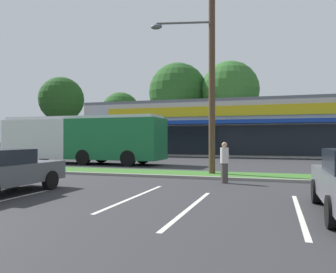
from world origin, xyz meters
The scene contains 14 objects.
grass_median centered at (0.00, 14.00, 0.06)m, with size 56.00×2.20×0.12m, color #386B28.
curb_lip centered at (0.00, 12.78, 0.06)m, with size 56.00×0.24×0.12m, color gray.
parking_stripe_2 centered at (3.70, 7.75, 0.00)m, with size 0.12×4.80×0.01m, color silver.
parking_stripe_3 centered at (5.65, 6.77, 0.00)m, with size 0.12×4.80×0.01m, color silver.
parking_stripe_4 centered at (8.23, 7.00, 0.00)m, with size 0.12×4.80×0.01m, color silver.
storefront_building centered at (3.12, 37.02, 2.77)m, with size 29.60×15.39×5.53m.
tree_far_left centered at (-22.95, 42.14, 7.59)m, with size 6.69×6.69×10.96m.
tree_left centered at (-15.17, 46.31, 5.91)m, with size 5.92×5.92×8.89m.
tree_mid_left centered at (-5.59, 45.17, 8.37)m, with size 8.33×8.33×12.55m.
tree_mid centered at (1.81, 45.22, 8.35)m, with size 7.91×7.91×12.31m.
utility_pole centered at (4.75, 14.07, 5.32)m, with size 3.15×2.37×9.95m.
city_bus centered at (-5.12, 19.11, 1.77)m, with size 11.84×2.87×3.25m.
bus_stop_bench centered at (-4.78, 11.94, 0.50)m, with size 1.60×0.45×0.95m.
pedestrian_by_pole centered at (5.81, 11.73, 0.80)m, with size 0.32×0.32×1.60m.
Camera 1 is at (7.70, -1.51, 1.74)m, focal length 36.27 mm.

